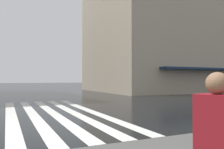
{
  "coord_description": "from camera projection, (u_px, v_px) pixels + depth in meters",
  "views": [
    {
      "loc": [
        -8.26,
        1.86,
        1.76
      ],
      "look_at": [
        4.45,
        -4.0,
        2.05
      ],
      "focal_mm": 36.92,
      "sensor_mm": 36.0,
      "label": 1
    }
  ],
  "objects": [
    {
      "name": "zebra_crossing",
      "position": [
        53.0,
        113.0,
        12.03
      ],
      "size": [
        13.0,
        4.5,
        0.01
      ],
      "color": "silver",
      "rests_on": "ground_plane"
    },
    {
      "name": "pedestrian_far_down_pavement",
      "position": [
        218.0,
        143.0,
        2.24
      ],
      "size": [
        0.46,
        0.37,
        1.68
      ],
      "color": "maroon",
      "rests_on": "sidewalk_pavement"
    },
    {
      "name": "ground_plane",
      "position": [
        63.0,
        128.0,
        8.24
      ],
      "size": [
        220.0,
        220.0,
        0.0
      ],
      "primitive_type": "plane",
      "color": "black"
    },
    {
      "name": "haussmann_block_corner",
      "position": [
        168.0,
        18.0,
        36.59
      ],
      "size": [
        18.27,
        23.15,
        23.56
      ],
      "color": "tan",
      "rests_on": "ground_plane"
    }
  ]
}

